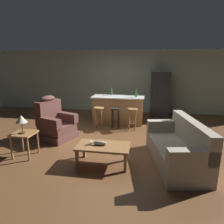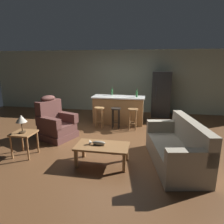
# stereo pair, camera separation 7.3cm
# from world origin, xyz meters

# --- Properties ---
(ground_plane) EXTENTS (12.00, 12.00, 0.00)m
(ground_plane) POSITION_xyz_m (0.00, 0.00, 0.00)
(ground_plane) COLOR brown
(back_wall) EXTENTS (12.00, 0.05, 2.60)m
(back_wall) POSITION_xyz_m (0.00, 3.12, 1.30)
(back_wall) COLOR #9EA88E
(back_wall) RESTS_ON ground_plane
(coffee_table) EXTENTS (1.10, 0.60, 0.42)m
(coffee_table) POSITION_xyz_m (0.10, -1.65, 0.36)
(coffee_table) COLOR olive
(coffee_table) RESTS_ON ground_plane
(fish_figurine) EXTENTS (0.34, 0.10, 0.10)m
(fish_figurine) POSITION_xyz_m (0.00, -1.65, 0.46)
(fish_figurine) COLOR #4C3823
(fish_figurine) RESTS_ON coffee_table
(couch) EXTENTS (1.17, 2.02, 0.94)m
(couch) POSITION_xyz_m (1.65, -1.36, 0.34)
(couch) COLOR #9E937F
(couch) RESTS_ON ground_plane
(recliner_near_lamp) EXTENTS (1.08, 1.08, 1.20)m
(recliner_near_lamp) POSITION_xyz_m (-1.54, -0.39, 0.42)
(recliner_near_lamp) COLOR brown
(recliner_near_lamp) RESTS_ON ground_plane
(end_table) EXTENTS (0.48, 0.48, 0.56)m
(end_table) POSITION_xyz_m (-1.73, -1.58, 0.46)
(end_table) COLOR olive
(end_table) RESTS_ON ground_plane
(table_lamp) EXTENTS (0.24, 0.24, 0.41)m
(table_lamp) POSITION_xyz_m (-1.73, -1.60, 0.87)
(table_lamp) COLOR #4C3823
(table_lamp) RESTS_ON end_table
(kitchen_island) EXTENTS (1.80, 0.70, 0.95)m
(kitchen_island) POSITION_xyz_m (0.00, 1.35, 0.48)
(kitchen_island) COLOR #9E7042
(kitchen_island) RESTS_ON ground_plane
(bar_stool_left) EXTENTS (0.32, 0.32, 0.68)m
(bar_stool_left) POSITION_xyz_m (-0.54, 0.72, 0.47)
(bar_stool_left) COLOR #A87A47
(bar_stool_left) RESTS_ON ground_plane
(bar_stool_middle) EXTENTS (0.32, 0.32, 0.68)m
(bar_stool_middle) POSITION_xyz_m (0.01, 0.72, 0.47)
(bar_stool_middle) COLOR black
(bar_stool_middle) RESTS_ON ground_plane
(bar_stool_right) EXTENTS (0.32, 0.32, 0.68)m
(bar_stool_right) POSITION_xyz_m (0.55, 0.72, 0.47)
(bar_stool_right) COLOR olive
(bar_stool_right) RESTS_ON ground_plane
(refrigerator) EXTENTS (0.70, 0.69, 1.76)m
(refrigerator) POSITION_xyz_m (1.49, 2.55, 0.88)
(refrigerator) COLOR black
(refrigerator) RESTS_ON ground_plane
(bottle_tall_green) EXTENTS (0.06, 0.06, 0.30)m
(bottle_tall_green) POSITION_xyz_m (-0.27, 1.61, 1.06)
(bottle_tall_green) COLOR #2D6B38
(bottle_tall_green) RESTS_ON kitchen_island
(bottle_short_amber) EXTENTS (0.06, 0.06, 0.30)m
(bottle_short_amber) POSITION_xyz_m (0.62, 1.31, 1.06)
(bottle_short_amber) COLOR #2D6B38
(bottle_short_amber) RESTS_ON kitchen_island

